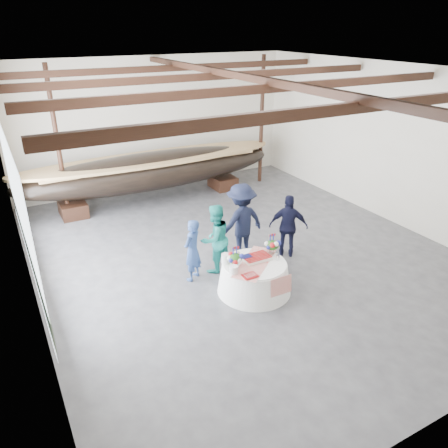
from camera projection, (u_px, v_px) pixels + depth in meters
floor at (241, 252)px, 11.42m from camera, size 10.00×12.00×0.01m
wall_back at (155, 124)px, 15.27m from camera, size 10.00×0.02×4.50m
wall_left at (17, 208)px, 8.31m from camera, size 0.02×12.00×4.50m
wall_right at (391, 144)px, 12.65m from camera, size 0.02×12.00×4.50m
ceiling at (244, 71)px, 9.54m from camera, size 10.00×12.00×0.01m
pavilion_structure at (227, 90)px, 10.37m from camera, size 9.80×11.76×4.50m
open_bay at (19, 210)px, 9.31m from camera, size 0.03×7.00×3.20m
longboat_display at (152, 171)px, 14.30m from camera, size 8.79×1.76×1.65m
banquet_table at (254, 277)px, 9.63m from camera, size 1.64×1.64×0.71m
tabletop_items at (252, 255)px, 9.51m from camera, size 1.52×1.38×0.40m
guest_woman_blue at (192, 250)px, 9.94m from camera, size 0.65×0.60×1.50m
guest_woman_teal at (215, 239)px, 10.26m from camera, size 0.96×0.84×1.69m
guest_man_left at (241, 222)px, 10.77m from camera, size 1.35×0.87×1.97m
guest_man_right at (288, 226)px, 10.94m from camera, size 1.01×0.90×1.64m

